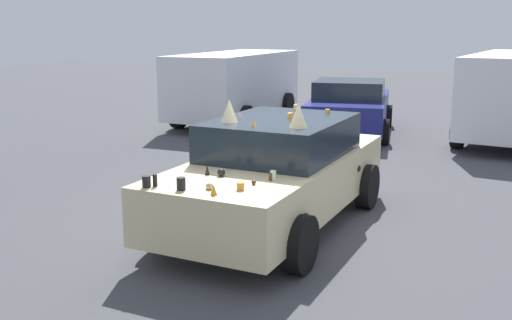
% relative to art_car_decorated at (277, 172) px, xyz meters
% --- Properties ---
extents(ground_plane, '(60.00, 60.00, 0.00)m').
position_rel_art_car_decorated_xyz_m(ground_plane, '(-0.03, 0.00, -0.75)').
color(ground_plane, '#47474C').
extents(art_car_decorated, '(4.41, 2.09, 1.77)m').
position_rel_art_car_decorated_xyz_m(art_car_decorated, '(0.00, 0.00, 0.00)').
color(art_car_decorated, beige).
rests_on(art_car_decorated, ground).
extents(parked_van_row_back_center, '(5.33, 2.34, 1.96)m').
position_rel_art_car_decorated_xyz_m(parked_van_row_back_center, '(7.93, 4.59, 0.36)').
color(parked_van_row_back_center, silver).
rests_on(parked_van_row_back_center, ground).
extents(parked_sedan_behind_left, '(4.45, 2.64, 1.38)m').
position_rel_art_car_decorated_xyz_m(parked_sedan_behind_left, '(7.39, 1.10, -0.07)').
color(parked_sedan_behind_left, navy).
rests_on(parked_sedan_behind_left, ground).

